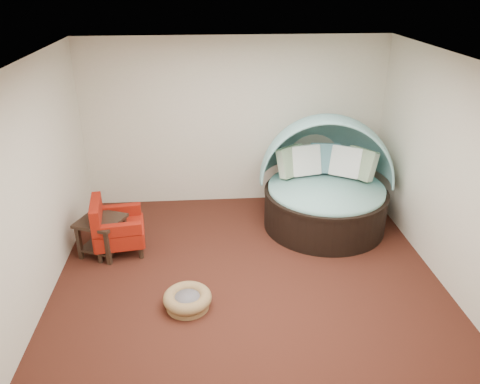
{
  "coord_description": "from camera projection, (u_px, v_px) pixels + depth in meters",
  "views": [
    {
      "loc": [
        -0.51,
        -5.01,
        3.65
      ],
      "look_at": [
        -0.06,
        0.6,
        1.02
      ],
      "focal_mm": 35.0,
      "sensor_mm": 36.0,
      "label": 1
    }
  ],
  "objects": [
    {
      "name": "wall_left",
      "position": [
        32.0,
        191.0,
        5.33
      ],
      "size": [
        0.0,
        5.0,
        5.0
      ],
      "primitive_type": "plane",
      "rotation": [
        1.57,
        0.0,
        1.57
      ],
      "color": "beige",
      "rests_on": "floor"
    },
    {
      "name": "canopy_daybed",
      "position": [
        326.0,
        176.0,
        7.23
      ],
      "size": [
        2.25,
        2.19,
        1.74
      ],
      "rotation": [
        0.0,
        0.0,
        -0.17
      ],
      "color": "black",
      "rests_on": "floor"
    },
    {
      "name": "floor",
      "position": [
        249.0,
        282.0,
        6.11
      ],
      "size": [
        5.0,
        5.0,
        0.0
      ],
      "primitive_type": "plane",
      "color": "#401D12",
      "rests_on": "ground"
    },
    {
      "name": "pet_basket",
      "position": [
        188.0,
        300.0,
        5.6
      ],
      "size": [
        0.6,
        0.6,
        0.2
      ],
      "rotation": [
        0.0,
        0.0,
        -0.02
      ],
      "color": "brown",
      "rests_on": "floor"
    },
    {
      "name": "side_table",
      "position": [
        102.0,
        231.0,
        6.59
      ],
      "size": [
        0.75,
        0.75,
        0.55
      ],
      "rotation": [
        0.0,
        0.0,
        -0.4
      ],
      "color": "black",
      "rests_on": "floor"
    },
    {
      "name": "wall_right",
      "position": [
        453.0,
        177.0,
        5.69
      ],
      "size": [
        0.0,
        5.0,
        5.0
      ],
      "primitive_type": "plane",
      "rotation": [
        1.57,
        0.0,
        -1.57
      ],
      "color": "beige",
      "rests_on": "floor"
    },
    {
      "name": "red_armchair",
      "position": [
        115.0,
        228.0,
        6.64
      ],
      "size": [
        0.78,
        0.79,
        0.82
      ],
      "rotation": [
        0.0,
        0.0,
        0.13
      ],
      "color": "black",
      "rests_on": "floor"
    },
    {
      "name": "ceiling",
      "position": [
        251.0,
        63.0,
        4.92
      ],
      "size": [
        5.0,
        5.0,
        0.0
      ],
      "primitive_type": "plane",
      "rotation": [
        3.14,
        0.0,
        0.0
      ],
      "color": "white",
      "rests_on": "wall_back"
    },
    {
      "name": "wall_front",
      "position": [
        284.0,
        330.0,
        3.26
      ],
      "size": [
        5.0,
        0.0,
        5.0
      ],
      "primitive_type": "plane",
      "rotation": [
        -1.57,
        0.0,
        0.0
      ],
      "color": "beige",
      "rests_on": "floor"
    },
    {
      "name": "wall_back",
      "position": [
        235.0,
        123.0,
        7.77
      ],
      "size": [
        5.0,
        0.0,
        5.0
      ],
      "primitive_type": "plane",
      "rotation": [
        1.57,
        0.0,
        0.0
      ],
      "color": "beige",
      "rests_on": "floor"
    }
  ]
}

